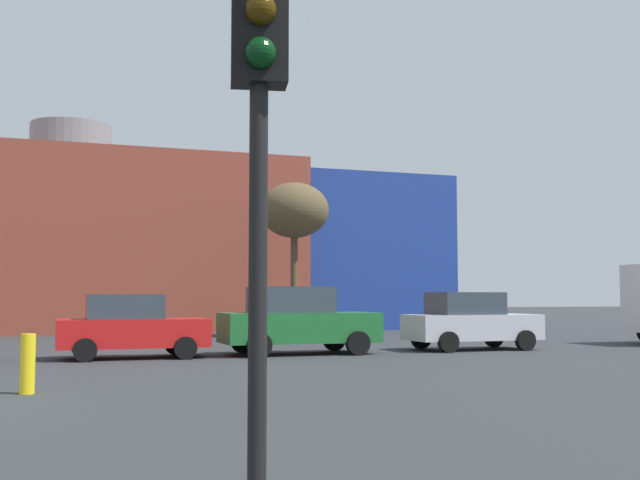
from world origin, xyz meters
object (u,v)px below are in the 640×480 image
at_px(parked_car_3, 131,326).
at_px(parked_car_5, 470,321).
at_px(traffic_light_near_right, 259,103).
at_px(parked_car_4, 297,321).
at_px(bare_tree_0, 294,212).
at_px(bollard_yellow_0, 28,364).

bearing_deg(parked_car_3, parked_car_5, 0.00).
height_order(parked_car_5, traffic_light_near_right, traffic_light_near_right).
relative_size(parked_car_3, parked_car_4, 0.88).
relative_size(traffic_light_near_right, bare_tree_0, 0.61).
relative_size(parked_car_5, bare_tree_0, 0.64).
relative_size(parked_car_3, parked_car_5, 0.96).
relative_size(parked_car_5, traffic_light_near_right, 1.05).
height_order(parked_car_4, traffic_light_near_right, traffic_light_near_right).
bearing_deg(bare_tree_0, parked_car_4, -106.70).
xyz_separation_m(parked_car_4, bollard_yellow_0, (-6.93, -7.17, -0.45)).
distance_m(parked_car_5, bare_tree_0, 10.35).
bearing_deg(bollard_yellow_0, parked_car_3, 71.90).
xyz_separation_m(parked_car_3, traffic_light_near_right, (-0.77, -16.31, 2.01)).
xyz_separation_m(parked_car_5, bollard_yellow_0, (-12.49, -7.17, -0.37)).
distance_m(parked_car_4, parked_car_5, 5.57).
height_order(parked_car_3, parked_car_4, parked_car_4).
relative_size(parked_car_4, bollard_yellow_0, 4.41).
xyz_separation_m(parked_car_4, parked_car_5, (5.57, 0.00, -0.07)).
height_order(parked_car_5, bollard_yellow_0, parked_car_5).
xyz_separation_m(traffic_light_near_right, bollard_yellow_0, (-1.57, 9.14, -2.34)).
distance_m(parked_car_3, parked_car_4, 4.58).
bearing_deg(parked_car_4, bare_tree_0, 73.30).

